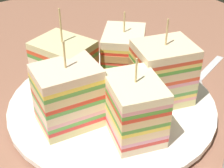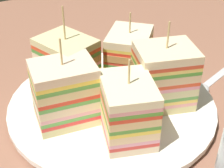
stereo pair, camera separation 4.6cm
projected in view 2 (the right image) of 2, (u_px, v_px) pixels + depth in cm
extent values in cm
cube|color=#905E48|center=(112.00, 114.00, 49.11)|extent=(105.28, 95.95, 1.80)
cylinder|color=white|center=(112.00, 108.00, 48.43)|extent=(18.15, 18.15, 0.65)
cylinder|color=white|center=(112.00, 104.00, 48.02)|extent=(29.27, 29.27, 0.80)
cube|color=#E2B48D|center=(69.00, 87.00, 50.03)|extent=(9.39, 8.47, 0.96)
cube|color=#9E7242|center=(87.00, 97.00, 47.95)|extent=(2.46, 5.65, 0.96)
cube|color=#D34B27|center=(69.00, 83.00, 49.60)|extent=(9.39, 8.47, 0.56)
cube|color=#3B802F|center=(69.00, 79.00, 49.29)|extent=(9.39, 8.47, 0.56)
cube|color=#E0C75C|center=(68.00, 76.00, 48.98)|extent=(9.39, 8.47, 0.56)
cube|color=beige|center=(68.00, 72.00, 48.56)|extent=(9.39, 8.47, 0.96)
cube|color=#9E7242|center=(86.00, 81.00, 46.48)|extent=(2.46, 5.65, 0.96)
cube|color=#EBBF64|center=(68.00, 67.00, 48.14)|extent=(9.39, 8.47, 0.56)
cube|color=#3D7E39|center=(67.00, 64.00, 47.82)|extent=(9.39, 8.47, 0.56)
cube|color=pink|center=(67.00, 61.00, 47.51)|extent=(9.39, 8.47, 0.56)
cube|color=beige|center=(67.00, 56.00, 47.09)|extent=(9.39, 8.47, 0.96)
cube|color=#9E7242|center=(86.00, 65.00, 45.01)|extent=(2.46, 5.65, 0.96)
cube|color=#4B8A39|center=(66.00, 51.00, 46.67)|extent=(9.39, 8.47, 0.56)
cube|color=#DD4725|center=(66.00, 47.00, 46.35)|extent=(9.39, 8.47, 0.56)
cube|color=beige|center=(65.00, 43.00, 45.93)|extent=(9.39, 8.47, 0.96)
cylinder|color=tan|center=(64.00, 23.00, 44.35)|extent=(0.24, 0.24, 4.74)
cube|color=beige|center=(67.00, 115.00, 44.36)|extent=(6.71, 8.30, 1.10)
cube|color=#9E7242|center=(94.00, 109.00, 45.48)|extent=(5.80, 0.93, 1.10)
cube|color=red|center=(67.00, 110.00, 43.89)|extent=(6.71, 8.30, 0.56)
cube|color=#5BA74A|center=(66.00, 107.00, 43.59)|extent=(6.71, 8.30, 0.56)
cube|color=pink|center=(66.00, 103.00, 43.28)|extent=(6.71, 8.30, 0.56)
cube|color=beige|center=(65.00, 98.00, 42.81)|extent=(6.71, 8.30, 1.10)
cube|color=#B2844C|center=(93.00, 92.00, 43.94)|extent=(5.80, 0.93, 1.10)
cube|color=#56A449|center=(65.00, 93.00, 42.35)|extent=(6.71, 8.30, 0.56)
cube|color=red|center=(65.00, 89.00, 42.04)|extent=(6.71, 8.30, 0.56)
cube|color=#DFC489|center=(64.00, 84.00, 41.58)|extent=(6.71, 8.30, 1.10)
cube|color=#9E7242|center=(93.00, 78.00, 42.71)|extent=(5.80, 0.93, 1.10)
cube|color=#59A042|center=(63.00, 78.00, 41.12)|extent=(6.71, 8.30, 0.56)
cube|color=#FED749|center=(63.00, 74.00, 40.81)|extent=(6.71, 8.30, 0.56)
cube|color=beige|center=(63.00, 69.00, 40.35)|extent=(6.71, 8.30, 1.10)
cylinder|color=tan|center=(61.00, 52.00, 39.08)|extent=(0.24, 0.24, 3.47)
cube|color=beige|center=(127.00, 131.00, 41.87)|extent=(9.05, 7.83, 1.01)
cube|color=#9E7242|center=(121.00, 112.00, 44.95)|extent=(1.92, 5.64, 1.01)
cube|color=red|center=(127.00, 126.00, 41.44)|extent=(9.05, 7.83, 0.51)
cube|color=pink|center=(127.00, 123.00, 41.16)|extent=(9.05, 7.83, 0.51)
cube|color=beige|center=(128.00, 118.00, 40.74)|extent=(9.05, 7.83, 1.01)
cube|color=#9E7242|center=(121.00, 100.00, 43.82)|extent=(1.92, 5.64, 1.01)
cube|color=yellow|center=(128.00, 113.00, 40.31)|extent=(9.05, 7.83, 0.51)
cube|color=#4F8F36|center=(128.00, 110.00, 40.03)|extent=(9.05, 7.83, 0.51)
cube|color=#DCB77A|center=(128.00, 105.00, 39.60)|extent=(9.05, 7.83, 1.01)
cube|color=#B2844C|center=(121.00, 87.00, 42.69)|extent=(1.92, 5.64, 1.01)
cube|color=red|center=(128.00, 100.00, 39.18)|extent=(9.05, 7.83, 0.51)
cube|color=#539733|center=(128.00, 96.00, 38.90)|extent=(9.05, 7.83, 0.51)
cube|color=pink|center=(128.00, 93.00, 38.61)|extent=(9.05, 7.83, 0.51)
cube|color=beige|center=(129.00, 87.00, 38.19)|extent=(9.05, 7.83, 1.01)
cylinder|color=tan|center=(129.00, 72.00, 37.05)|extent=(0.24, 0.24, 3.08)
cube|color=#D5C580|center=(162.00, 98.00, 47.49)|extent=(8.21, 9.13, 1.11)
cube|color=#9E7242|center=(136.00, 102.00, 46.86)|extent=(6.11, 1.97, 1.11)
cube|color=pink|center=(162.00, 94.00, 47.04)|extent=(8.21, 9.13, 0.51)
cube|color=#ECBF53|center=(163.00, 91.00, 46.75)|extent=(8.21, 9.13, 0.51)
cube|color=#539142|center=(163.00, 88.00, 46.47)|extent=(8.21, 9.13, 0.51)
cube|color=#CFC289|center=(163.00, 83.00, 46.02)|extent=(8.21, 9.13, 1.11)
cube|color=#9E7242|center=(137.00, 86.00, 45.38)|extent=(6.11, 1.97, 1.11)
cube|color=pink|center=(164.00, 78.00, 45.56)|extent=(8.21, 9.13, 0.51)
cube|color=#E44C2A|center=(164.00, 75.00, 45.28)|extent=(8.21, 9.13, 0.51)
cube|color=#DFB889|center=(165.00, 69.00, 44.83)|extent=(8.21, 9.13, 1.11)
cube|color=#9E7242|center=(137.00, 72.00, 44.19)|extent=(6.11, 1.97, 1.11)
cube|color=#4F9635|center=(165.00, 64.00, 44.37)|extent=(8.21, 9.13, 0.51)
cube|color=#F2C961|center=(166.00, 61.00, 44.09)|extent=(8.21, 9.13, 0.51)
cube|color=#DB4729|center=(166.00, 57.00, 43.80)|extent=(8.21, 9.13, 0.51)
cube|color=beige|center=(167.00, 52.00, 43.35)|extent=(8.21, 9.13, 1.11)
cylinder|color=tan|center=(168.00, 35.00, 42.03)|extent=(0.24, 0.24, 3.64)
cube|color=beige|center=(128.00, 74.00, 52.96)|extent=(9.77, 9.62, 1.10)
cube|color=#9E7242|center=(123.00, 87.00, 49.92)|extent=(4.15, 4.62, 1.10)
cube|color=#ECA798|center=(128.00, 70.00, 52.52)|extent=(9.77, 9.62, 0.46)
cube|color=#E14B2B|center=(129.00, 67.00, 52.27)|extent=(9.77, 9.62, 0.46)
cube|color=beige|center=(129.00, 63.00, 51.83)|extent=(9.77, 9.62, 1.10)
cube|color=#B2844C|center=(123.00, 75.00, 48.79)|extent=(4.15, 4.62, 1.10)
cube|color=#F4CE53|center=(129.00, 58.00, 51.40)|extent=(9.77, 9.62, 0.46)
cube|color=#56A04E|center=(129.00, 56.00, 51.14)|extent=(9.77, 9.62, 0.46)
cube|color=#DF4436|center=(129.00, 53.00, 50.88)|extent=(9.77, 9.62, 0.46)
cube|color=beige|center=(129.00, 48.00, 50.45)|extent=(9.77, 9.62, 1.10)
cube|color=#B2844C|center=(124.00, 60.00, 47.41)|extent=(4.15, 4.62, 1.10)
cube|color=red|center=(129.00, 44.00, 50.02)|extent=(9.77, 9.62, 0.46)
cube|color=#EDCD51|center=(129.00, 41.00, 49.76)|extent=(9.77, 9.62, 0.46)
cube|color=beige|center=(130.00, 36.00, 49.33)|extent=(9.77, 9.62, 1.10)
cylinder|color=tan|center=(130.00, 23.00, 48.16)|extent=(0.24, 0.24, 3.11)
cylinder|color=#ECD273|center=(115.00, 94.00, 48.91)|extent=(4.56, 4.56, 0.53)
cylinder|color=#EED975|center=(126.00, 101.00, 46.75)|extent=(4.91, 4.92, 0.47)
cylinder|color=#DDB857|center=(120.00, 95.00, 47.15)|extent=(4.46, 4.46, 0.51)
cylinder|color=#DEC162|center=(110.00, 86.00, 47.72)|extent=(4.48, 4.48, 0.19)
cube|color=silver|center=(220.00, 75.00, 56.16)|extent=(4.60, 10.24, 0.25)
ellipsoid|color=silver|center=(199.00, 90.00, 51.87)|extent=(3.91, 4.57, 1.00)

